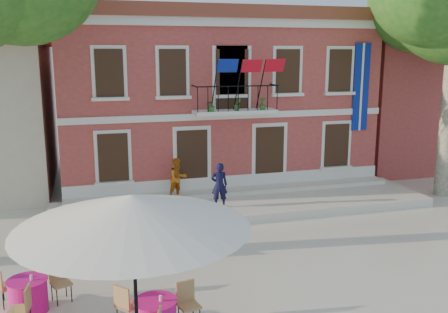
% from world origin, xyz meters
% --- Properties ---
extents(ground, '(90.00, 90.00, 0.00)m').
position_xyz_m(ground, '(0.00, 0.00, 0.00)').
color(ground, beige).
rests_on(ground, ground).
extents(main_building, '(13.50, 9.59, 7.50)m').
position_xyz_m(main_building, '(2.00, 9.99, 3.78)').
color(main_building, '#B84D42').
rests_on(main_building, ground).
extents(neighbor_east, '(9.40, 9.40, 6.40)m').
position_xyz_m(neighbor_east, '(14.00, 11.00, 3.22)').
color(neighbor_east, '#B84D42').
rests_on(neighbor_east, ground).
extents(terrace, '(14.00, 3.40, 0.30)m').
position_xyz_m(terrace, '(2.00, 4.40, 0.15)').
color(terrace, silver).
rests_on(terrace, ground).
extents(patio_umbrella, '(4.32, 4.32, 3.21)m').
position_xyz_m(patio_umbrella, '(-2.81, -3.81, 2.89)').
color(patio_umbrella, black).
rests_on(patio_umbrella, ground).
extents(pedestrian_navy, '(0.64, 0.47, 1.62)m').
position_xyz_m(pedestrian_navy, '(0.93, 3.92, 1.11)').
color(pedestrian_navy, black).
rests_on(pedestrian_navy, terrace).
extents(pedestrian_orange, '(0.94, 0.84, 1.58)m').
position_xyz_m(pedestrian_orange, '(-0.31, 5.28, 1.09)').
color(pedestrian_orange, '#C36716').
rests_on(pedestrian_orange, terrace).
extents(cafe_table_0, '(1.86, 1.73, 0.95)m').
position_xyz_m(cafe_table_0, '(-4.99, -1.48, 0.43)').
color(cafe_table_0, '#E4157A').
rests_on(cafe_table_0, ground).
extents(cafe_table_3, '(1.80, 1.81, 0.95)m').
position_xyz_m(cafe_table_3, '(-3.35, 1.17, 0.43)').
color(cafe_table_3, '#E4157A').
rests_on(cafe_table_3, ground).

